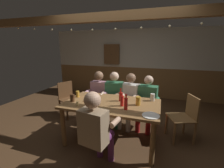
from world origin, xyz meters
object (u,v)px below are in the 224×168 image
object	(u,v)px
pint_glass_4	(88,104)
person_2	(129,98)
chair_empty_near_right	(68,98)
pint_glass_0	(96,107)
bottle_2	(122,101)
pint_glass_5	(72,98)
person_0	(98,94)
pint_glass_2	(78,94)
pint_glass_1	(138,101)
wall_dart_cabinet	(112,54)
person_3	(147,100)
condiment_caddy	(89,100)
person_1	(114,96)
person_4	(96,127)
table_candle	(77,104)
chair_empty_near_left	(185,116)
bottle_1	(121,96)
bottle_0	(126,103)
plate_0	(151,116)
dining_table	(112,108)
pint_glass_3	(152,97)

from	to	relation	value
pint_glass_4	person_2	bearing A→B (deg)	64.38
chair_empty_near_right	pint_glass_0	world-z (taller)	pint_glass_0
bottle_2	pint_glass_5	world-z (taller)	bottle_2
person_0	pint_glass_2	size ratio (longest dim) A/B	9.83
pint_glass_4	pint_glass_5	distance (m)	0.43
chair_empty_near_right	pint_glass_1	world-z (taller)	pint_glass_1
chair_empty_near_right	wall_dart_cabinet	size ratio (longest dim) A/B	1.26
pint_glass_1	pint_glass_5	distance (m)	1.21
person_3	pint_glass_2	distance (m)	1.47
person_2	condiment_caddy	distance (m)	0.98
pint_glass_5	person_1	bearing A→B (deg)	58.58
person_1	person_4	size ratio (longest dim) A/B	1.00
table_candle	pint_glass_0	world-z (taller)	pint_glass_0
chair_empty_near_right	wall_dart_cabinet	world-z (taller)	wall_dart_cabinet
table_candle	pint_glass_1	bearing A→B (deg)	20.28
person_0	person_4	distance (m)	1.56
chair_empty_near_left	person_4	bearing A→B (deg)	112.44
pint_glass_1	bottle_1	bearing A→B (deg)	162.44
pint_glass_1	pint_glass_4	distance (m)	0.87
table_candle	bottle_0	xyz separation A→B (m)	(0.83, 0.11, 0.06)
person_2	table_candle	world-z (taller)	person_2
chair_empty_near_right	person_3	bearing A→B (deg)	116.43
plate_0	person_3	bearing A→B (deg)	98.18
plate_0	pint_glass_5	xyz separation A→B (m)	(-1.44, 0.18, 0.06)
person_3	condiment_caddy	world-z (taller)	person_3
wall_dart_cabinet	condiment_caddy	bearing A→B (deg)	-80.01
chair_empty_near_left	bottle_0	bearing A→B (deg)	104.50
condiment_caddy	bottle_0	bearing A→B (deg)	-12.78
person_4	bottle_0	distance (m)	0.63
chair_empty_near_right	pint_glass_2	world-z (taller)	pint_glass_2
dining_table	person_0	bearing A→B (deg)	128.84
table_candle	pint_glass_2	xyz separation A→B (m)	(-0.25, 0.43, 0.02)
person_0	plate_0	bearing A→B (deg)	141.36
bottle_1	pint_glass_0	distance (m)	0.62
chair_empty_near_right	bottle_0	size ratio (longest dim) A/B	3.43
pint_glass_1	pint_glass_5	bearing A→B (deg)	-170.70
person_0	wall_dart_cabinet	bearing A→B (deg)	-80.16
bottle_0	pint_glass_3	distance (m)	0.68
person_4	pint_glass_5	distance (m)	0.94
pint_glass_1	pint_glass_2	bearing A→B (deg)	176.84
chair_empty_near_left	plate_0	size ratio (longest dim) A/B	3.43
bottle_0	bottle_2	bearing A→B (deg)	126.98
person_0	person_1	distance (m)	0.40
condiment_caddy	pint_glass_0	distance (m)	0.48
bottle_2	pint_glass_3	size ratio (longest dim) A/B	1.71
person_3	pint_glass_5	bearing A→B (deg)	41.17
dining_table	person_3	size ratio (longest dim) A/B	1.46
bottle_2	pint_glass_5	bearing A→B (deg)	-175.60
pint_glass_0	pint_glass_3	xyz separation A→B (m)	(0.82, 0.76, 0.00)
person_0	person_4	xyz separation A→B (m)	(0.59, -1.45, 0.01)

